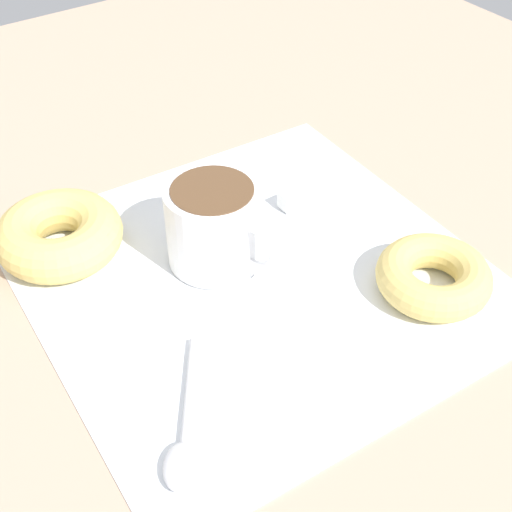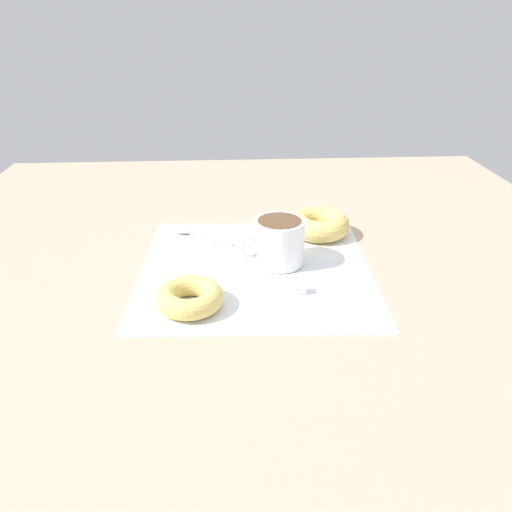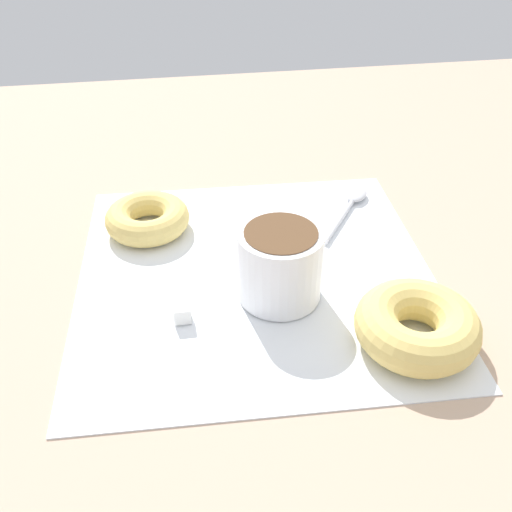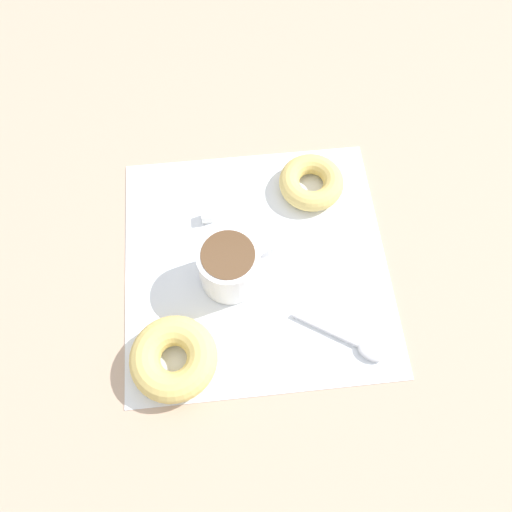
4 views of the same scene
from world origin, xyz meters
TOP-DOWN VIEW (x-y plane):
  - ground_plane at (0.00, 0.00)cm, footprint 120.00×120.00cm
  - napkin at (-0.89, -1.65)cm, footprint 36.60×36.60cm
  - coffee_cup at (2.61, 0.42)cm, footprint 10.34×7.86cm
  - donut_near_cup at (10.87, 10.33)cm, footprint 10.68×10.68cm
  - donut_far at (-10.40, -12.24)cm, footprint 9.22×9.22cm
  - spoon at (-11.95, 11.65)cm, footprint 11.18×8.38cm
  - sugar_cube at (4.90, -9.31)cm, footprint 1.54×1.54cm

SIDE VIEW (x-z plane):
  - ground_plane at x=0.00cm, z-range -2.00..0.00cm
  - napkin at x=-0.89cm, z-range 0.00..0.30cm
  - spoon at x=-11.95cm, z-range 0.25..1.15cm
  - sugar_cube at x=4.90cm, z-range 0.30..1.84cm
  - donut_far at x=-10.40cm, z-range 0.30..3.19cm
  - donut_near_cup at x=10.87cm, z-range 0.30..4.05cm
  - coffee_cup at x=2.61cm, z-range 0.43..7.56cm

